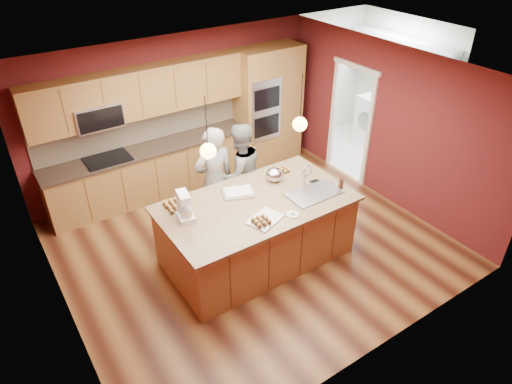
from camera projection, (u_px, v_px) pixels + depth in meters
floor at (251, 243)px, 7.17m from camera, size 5.50×5.50×0.00m
ceiling at (250, 75)px, 5.72m from camera, size 5.50×5.50×0.00m
wall_back at (174, 112)px, 8.19m from camera, size 5.50×0.00×5.50m
wall_front at (383, 269)px, 4.70m from camera, size 5.50×0.00×5.50m
wall_left at (47, 236)px, 5.16m from camera, size 0.00×5.00×5.00m
wall_right at (386, 124)px, 7.73m from camera, size 0.00×5.00×5.00m
cabinet_run at (147, 145)px, 7.90m from camera, size 3.74×0.64×2.30m
oven_column at (268, 106)px, 8.95m from camera, size 1.30×0.62×2.30m
doorway_trim at (350, 124)px, 8.45m from camera, size 0.08×1.11×2.20m
laundry_room at (401, 57)px, 9.00m from camera, size 2.60×2.70×2.70m
pendant_left at (208, 151)px, 5.50m from camera, size 0.20×0.20×0.80m
pendant_right at (300, 124)px, 6.16m from camera, size 0.20×0.20×0.80m
island at (258, 230)px, 6.64m from camera, size 2.70×1.51×1.37m
person_left at (214, 180)px, 7.08m from camera, size 0.68×0.47×1.78m
person_right at (240, 174)px, 7.32m from camera, size 0.83×0.65×1.70m
stand_mixer at (184, 208)px, 5.96m from camera, size 0.25×0.31×0.39m
sheet_cake at (238, 192)px, 6.54m from camera, size 0.54×0.47×0.05m
cooling_rack at (265, 219)px, 6.01m from camera, size 0.54×0.46×0.02m
mixing_bowl at (274, 175)px, 6.80m from camera, size 0.26×0.26×0.22m
plate at (293, 214)px, 6.11m from camera, size 0.18×0.18×0.01m
tumbler at (341, 183)px, 6.66m from camera, size 0.07×0.07×0.13m
phone at (315, 181)px, 6.84m from camera, size 0.14×0.08×0.01m
cupcakes_left at (174, 205)px, 6.24m from camera, size 0.24×0.32×0.07m
cupcakes_rack at (261, 221)px, 5.92m from camera, size 0.23×0.23×0.07m
cupcakes_right at (282, 170)px, 7.07m from camera, size 0.21×0.21×0.06m
washer at (397, 130)px, 9.48m from camera, size 0.75×0.77×1.04m
dryer at (376, 120)px, 9.90m from camera, size 0.67×0.69×1.05m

